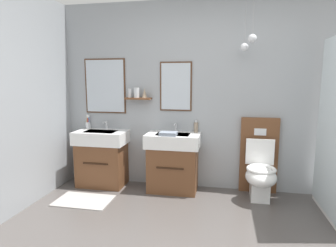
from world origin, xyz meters
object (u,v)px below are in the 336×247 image
folded_hand_towel (168,134)px  vanity_sink_left (102,157)px  toothbrush_cup (88,124)px  vanity_sink_right (173,161)px  soap_dispenser (196,127)px  toilet (260,168)px

folded_hand_towel → vanity_sink_left: bearing=172.3°
toothbrush_cup → vanity_sink_right: bearing=-6.7°
vanity_sink_right → toothbrush_cup: bearing=173.3°
soap_dispenser → vanity_sink_left: bearing=-172.9°
toilet → vanity_sink_left: bearing=179.8°
soap_dispenser → vanity_sink_right: bearing=-150.2°
vanity_sink_right → soap_dispenser: soap_dispenser is taller
vanity_sink_right → folded_hand_towel: (-0.04, -0.13, 0.40)m
vanity_sink_left → toothbrush_cup: size_ratio=3.74×
vanity_sink_left → toothbrush_cup: (-0.27, 0.15, 0.43)m
vanity_sink_left → folded_hand_towel: folded_hand_towel is taller
vanity_sink_left → vanity_sink_right: bearing=0.0°
toothbrush_cup → soap_dispenser: 1.58m
vanity_sink_right → toilet: size_ratio=0.78×
toilet → soap_dispenser: toilet is taller
vanity_sink_left → folded_hand_towel: bearing=-7.7°
toothbrush_cup → vanity_sink_left: bearing=-29.2°
soap_dispenser → toilet: bearing=-11.6°
vanity_sink_left → vanity_sink_right: same height
folded_hand_towel → toilet: bearing=6.1°
vanity_sink_left → toilet: size_ratio=0.78×
vanity_sink_left → toothbrush_cup: toothbrush_cup is taller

